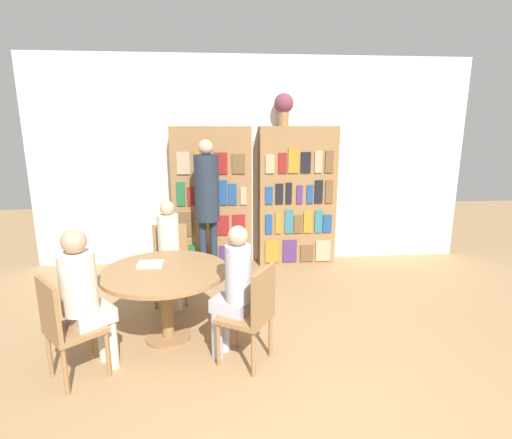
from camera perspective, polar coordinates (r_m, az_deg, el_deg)
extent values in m
cube|color=silver|center=(5.96, -0.33, 8.16)|extent=(6.40, 0.06, 3.00)
cube|color=white|center=(5.90, -0.31, 16.37)|extent=(0.90, 0.01, 1.10)
cube|color=olive|center=(5.81, -6.29, 3.10)|extent=(1.12, 0.32, 2.03)
cube|color=navy|center=(5.87, -10.40, -4.91)|extent=(0.13, 0.02, 0.33)
cube|color=#236638|center=(5.86, -9.07, -4.99)|extent=(0.09, 0.02, 0.31)
cube|color=#4C2D6B|center=(5.85, -7.46, -4.97)|extent=(0.11, 0.02, 0.31)
cube|color=#236638|center=(5.86, -6.05, -5.23)|extent=(0.10, 0.02, 0.24)
cube|color=#4C2D6B|center=(5.85, -4.67, -5.06)|extent=(0.12, 0.02, 0.27)
cube|color=maroon|center=(5.84, -3.28, -4.68)|extent=(0.10, 0.02, 0.35)
cube|color=black|center=(5.86, -1.76, -5.11)|extent=(0.13, 0.02, 0.25)
cube|color=brown|center=(5.74, -10.03, -0.65)|extent=(0.18, 0.02, 0.34)
cube|color=olive|center=(5.73, -7.57, -0.72)|extent=(0.18, 0.02, 0.32)
cube|color=maroon|center=(5.72, -4.91, -0.83)|extent=(0.21, 0.02, 0.28)
cube|color=maroon|center=(5.73, -2.46, -0.74)|extent=(0.18, 0.02, 0.29)
cube|color=#236638|center=(5.65, -10.70, 3.61)|extent=(0.12, 0.02, 0.33)
cube|color=maroon|center=(5.65, -9.29, 3.28)|extent=(0.10, 0.02, 0.26)
cube|color=#236638|center=(5.63, -7.88, 3.65)|extent=(0.13, 0.02, 0.32)
cube|color=#4C2D6B|center=(5.63, -6.40, 3.54)|extent=(0.08, 0.02, 0.30)
cube|color=navy|center=(5.63, -4.78, 3.84)|extent=(0.13, 0.02, 0.35)
cube|color=navy|center=(5.63, -3.37, 3.61)|extent=(0.12, 0.02, 0.30)
cube|color=tan|center=(5.65, -1.81, 3.38)|extent=(0.08, 0.02, 0.25)
cube|color=tan|center=(5.59, -10.36, 7.92)|extent=(0.18, 0.02, 0.30)
cube|color=olive|center=(5.58, -7.71, 8.13)|extent=(0.22, 0.02, 0.33)
cube|color=maroon|center=(5.57, -5.07, 8.02)|extent=(0.19, 0.02, 0.29)
cube|color=brown|center=(5.58, -2.51, 7.96)|extent=(0.18, 0.02, 0.27)
cube|color=olive|center=(5.92, 5.85, 3.30)|extent=(1.12, 0.32, 2.03)
cube|color=olive|center=(5.89, 2.25, -4.57)|extent=(0.19, 0.02, 0.34)
cube|color=#4C2D6B|center=(5.93, 4.84, -4.50)|extent=(0.20, 0.02, 0.34)
cube|color=brown|center=(5.99, 7.27, -4.81)|extent=(0.19, 0.02, 0.25)
cube|color=tan|center=(6.04, 9.55, -4.41)|extent=(0.22, 0.02, 0.31)
cube|color=navy|center=(5.77, 1.84, -0.68)|extent=(0.10, 0.02, 0.28)
cube|color=olive|center=(5.78, 3.18, -0.52)|extent=(0.08, 0.02, 0.31)
cube|color=#2D707A|center=(5.80, 4.75, -0.31)|extent=(0.12, 0.02, 0.35)
cube|color=brown|center=(5.84, 6.02, -0.67)|extent=(0.12, 0.02, 0.27)
cube|color=olive|center=(5.86, 7.41, -0.33)|extent=(0.12, 0.02, 0.33)
cube|color=#2D707A|center=(5.90, 8.91, -0.28)|extent=(0.11, 0.02, 0.33)
cube|color=navy|center=(5.94, 10.14, -0.58)|extent=(0.13, 0.02, 0.26)
cube|color=navy|center=(5.68, 1.87, 3.45)|extent=(0.10, 0.02, 0.25)
cube|color=black|center=(5.70, 3.35, 3.68)|extent=(0.11, 0.02, 0.29)
cube|color=black|center=(5.72, 4.71, 3.75)|extent=(0.08, 0.02, 0.30)
cube|color=#4C2D6B|center=(5.75, 6.25, 3.58)|extent=(0.09, 0.02, 0.26)
cube|color=navy|center=(5.78, 7.71, 3.59)|extent=(0.09, 0.02, 0.26)
cube|color=black|center=(5.80, 8.95, 3.94)|extent=(0.11, 0.02, 0.33)
cube|color=brown|center=(5.84, 10.40, 3.94)|extent=(0.11, 0.02, 0.33)
cube|color=tan|center=(5.62, 1.99, 7.95)|extent=(0.12, 0.02, 0.26)
cube|color=maroon|center=(5.64, 3.81, 8.05)|extent=(0.12, 0.02, 0.28)
cube|color=olive|center=(5.67, 5.39, 8.39)|extent=(0.15, 0.02, 0.35)
cube|color=black|center=(5.70, 7.13, 8.09)|extent=(0.14, 0.02, 0.29)
cube|color=tan|center=(5.74, 8.91, 8.15)|extent=(0.10, 0.02, 0.31)
cube|color=brown|center=(5.78, 10.43, 8.13)|extent=(0.12, 0.02, 0.31)
cylinder|color=#997047|center=(5.79, 3.96, 14.18)|extent=(0.14, 0.14, 0.20)
sphere|color=brown|center=(5.80, 4.00, 16.25)|extent=(0.27, 0.27, 0.27)
cylinder|color=olive|center=(4.19, -12.38, -16.00)|extent=(0.44, 0.44, 0.03)
cylinder|color=olive|center=(4.04, -12.63, -11.83)|extent=(0.12, 0.12, 0.64)
cylinder|color=olive|center=(3.90, -12.89, -7.29)|extent=(1.20, 1.20, 0.04)
cube|color=olive|center=(3.67, -24.33, -14.16)|extent=(0.56, 0.56, 0.04)
cube|color=olive|center=(3.52, -27.49, -11.30)|extent=(0.28, 0.33, 0.45)
cylinder|color=olive|center=(3.97, -22.58, -15.47)|extent=(0.04, 0.04, 0.41)
cylinder|color=olive|center=(3.69, -20.41, -17.57)|extent=(0.04, 0.04, 0.41)
cylinder|color=olive|center=(3.88, -27.39, -16.72)|extent=(0.04, 0.04, 0.41)
cylinder|color=olive|center=(3.59, -25.58, -19.03)|extent=(0.04, 0.04, 0.41)
cube|color=olive|center=(4.80, -12.13, -6.67)|extent=(0.43, 0.43, 0.04)
cube|color=olive|center=(4.89, -12.17, -3.25)|extent=(0.40, 0.06, 0.45)
cylinder|color=olive|center=(4.72, -9.99, -9.85)|extent=(0.04, 0.04, 0.41)
cylinder|color=olive|center=(4.74, -14.17, -9.97)|extent=(0.04, 0.04, 0.41)
cylinder|color=olive|center=(5.03, -9.96, -8.32)|extent=(0.04, 0.04, 0.41)
cylinder|color=olive|center=(5.05, -13.86, -8.44)|extent=(0.04, 0.04, 0.41)
cube|color=olive|center=(3.57, -1.62, -13.73)|extent=(0.55, 0.55, 0.04)
cube|color=olive|center=(3.39, 1.09, -10.68)|extent=(0.24, 0.36, 0.45)
cylinder|color=olive|center=(3.62, -5.41, -17.36)|extent=(0.04, 0.04, 0.41)
cylinder|color=olive|center=(3.87, -2.65, -15.10)|extent=(0.04, 0.04, 0.41)
cylinder|color=olive|center=(3.48, -0.39, -18.73)|extent=(0.04, 0.04, 0.41)
cylinder|color=olive|center=(3.74, 2.09, -16.23)|extent=(0.04, 0.04, 0.41)
cube|color=beige|center=(4.64, -12.25, -6.34)|extent=(0.26, 0.34, 0.12)
cylinder|color=beige|center=(4.62, -12.40, -2.38)|extent=(0.24, 0.24, 0.50)
sphere|color=tan|center=(4.55, -12.61, 1.64)|extent=(0.16, 0.16, 0.16)
cylinder|color=beige|center=(4.64, -11.31, -10.06)|extent=(0.10, 0.10, 0.45)
cylinder|color=beige|center=(4.65, -12.97, -10.11)|extent=(0.10, 0.10, 0.45)
cube|color=#B2B7C6|center=(3.59, -3.64, -12.12)|extent=(0.39, 0.36, 0.12)
cylinder|color=#B2B7C6|center=(3.43, -2.55, -7.72)|extent=(0.22, 0.22, 0.50)
sphere|color=tan|center=(3.33, -2.61, -2.34)|extent=(0.17, 0.17, 0.17)
cylinder|color=#B2B7C6|center=(3.73, -5.61, -16.03)|extent=(0.10, 0.10, 0.45)
cylinder|color=#B2B7C6|center=(3.82, -4.59, -15.24)|extent=(0.10, 0.10, 0.45)
cube|color=beige|center=(3.68, -22.39, -12.51)|extent=(0.43, 0.43, 0.12)
cylinder|color=beige|center=(3.54, -24.04, -8.29)|extent=(0.29, 0.29, 0.50)
sphere|color=tan|center=(3.43, -24.60, -2.85)|extent=(0.20, 0.20, 0.20)
cylinder|color=beige|center=(3.91, -20.93, -15.43)|extent=(0.10, 0.10, 0.45)
cylinder|color=beige|center=(3.78, -19.88, -16.38)|extent=(0.10, 0.10, 0.45)
cylinder|color=#232D3D|center=(5.47, -7.56, -4.23)|extent=(0.10, 0.10, 0.80)
cylinder|color=#232D3D|center=(5.47, -6.04, -4.20)|extent=(0.10, 0.10, 0.80)
cylinder|color=#232D3D|center=(5.27, -7.05, 4.45)|extent=(0.32, 0.32, 0.87)
sphere|color=tan|center=(5.22, -7.22, 10.22)|extent=(0.20, 0.20, 0.20)
cylinder|color=#232D3D|center=(5.52, -6.03, 7.15)|extent=(0.07, 0.30, 0.07)
cube|color=silver|center=(4.03, -14.84, -6.19)|extent=(0.24, 0.18, 0.03)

